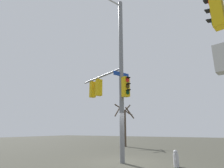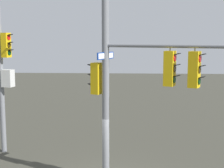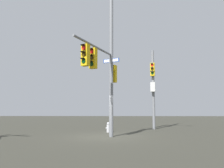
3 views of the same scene
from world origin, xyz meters
The scene contains 4 objects.
ground_plane centered at (0.00, 0.00, 0.00)m, with size 80.00×80.00×0.00m, color #3C3B31.
main_signal_pole_assembly centered at (-0.15, 0.71, 4.86)m, with size 4.14×4.45×9.53m.
secondary_pole_assembly centered at (-3.72, -4.86, 3.71)m, with size 0.49×0.78×6.71m.
fire_hydrant centered at (-0.03, -2.52, 0.34)m, with size 0.38×0.24×0.73m.
Camera 3 is at (-0.66, 13.42, 1.66)m, focal length 34.79 mm.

